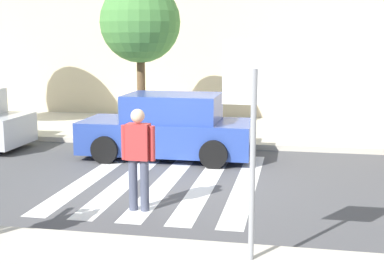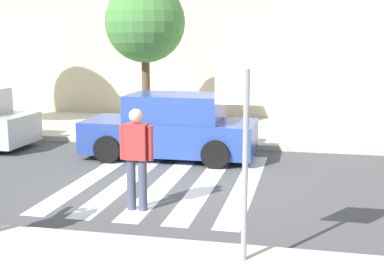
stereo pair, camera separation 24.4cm
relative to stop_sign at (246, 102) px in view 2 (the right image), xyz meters
The scene contains 12 objects.
ground_plane 4.71m from the stop_sign, 118.84° to the left, with size 120.00×120.00×0.00m, color #4C4C4F.
sidewalk_far 10.11m from the stop_sign, 101.84° to the left, with size 60.00×4.80×0.14m, color beige.
building_facade_far 14.32m from the stop_sign, 98.20° to the left, with size 56.00×4.00×7.42m, color beige.
crosswalk_stripe_0 5.72m from the stop_sign, 133.04° to the left, with size 0.44×5.20×0.01m, color silver.
crosswalk_stripe_1 5.25m from the stop_sign, 126.06° to the left, with size 0.44×5.20×0.01m, color silver.
crosswalk_stripe_2 4.87m from the stop_sign, 117.58° to the left, with size 0.44×5.20×0.01m, color silver.
crosswalk_stripe_3 4.59m from the stop_sign, 107.57° to the left, with size 0.44×5.20×0.01m, color silver.
crosswalk_stripe_4 4.44m from the stop_sign, 96.32° to the left, with size 0.44×5.20×0.01m, color silver.
stop_sign is the anchor object (origin of this frame).
pedestrian_crossing 3.06m from the stop_sign, 135.99° to the left, with size 0.58×0.25×1.72m.
parked_car_blue 6.63m from the stop_sign, 112.58° to the left, with size 4.10×1.92×1.55m.
street_tree_center 9.61m from the stop_sign, 114.51° to the left, with size 2.32×2.32×4.33m.
Camera 2 is at (2.76, -9.98, 2.87)m, focal length 50.00 mm.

